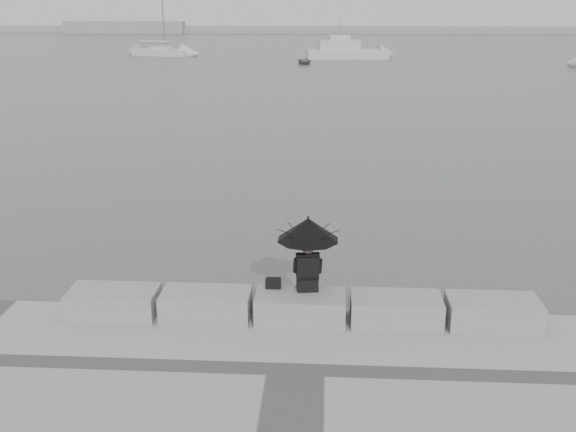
# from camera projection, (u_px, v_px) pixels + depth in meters

# --- Properties ---
(ground) EXTENTS (360.00, 360.00, 0.00)m
(ground) POSITION_uv_depth(u_px,v_px,m) (301.00, 333.00, 12.13)
(ground) COLOR #3F4144
(ground) RESTS_ON ground
(stone_block_far_left) EXTENTS (1.60, 0.80, 0.50)m
(stone_block_far_left) POSITION_uv_depth(u_px,v_px,m) (114.00, 302.00, 11.67)
(stone_block_far_left) COLOR slate
(stone_block_far_left) RESTS_ON promenade
(stone_block_left) EXTENTS (1.60, 0.80, 0.50)m
(stone_block_left) POSITION_uv_depth(u_px,v_px,m) (206.00, 305.00, 11.57)
(stone_block_left) COLOR slate
(stone_block_left) RESTS_ON promenade
(stone_block_centre) EXTENTS (1.60, 0.80, 0.50)m
(stone_block_centre) POSITION_uv_depth(u_px,v_px,m) (300.00, 307.00, 11.48)
(stone_block_centre) COLOR slate
(stone_block_centre) RESTS_ON promenade
(stone_block_right) EXTENTS (1.60, 0.80, 0.50)m
(stone_block_right) POSITION_uv_depth(u_px,v_px,m) (396.00, 310.00, 11.38)
(stone_block_right) COLOR slate
(stone_block_right) RESTS_ON promenade
(stone_block_far_right) EXTENTS (1.60, 0.80, 0.50)m
(stone_block_far_right) POSITION_uv_depth(u_px,v_px,m) (493.00, 312.00, 11.28)
(stone_block_far_right) COLOR slate
(stone_block_far_right) RESTS_ON promenade
(seated_person) EXTENTS (1.12, 1.12, 1.39)m
(seated_person) POSITION_uv_depth(u_px,v_px,m) (308.00, 238.00, 11.32)
(seated_person) COLOR black
(seated_person) RESTS_ON stone_block_centre
(bag) EXTENTS (0.28, 0.16, 0.18)m
(bag) POSITION_uv_depth(u_px,v_px,m) (273.00, 283.00, 11.65)
(bag) COLOR black
(bag) RESTS_ON stone_block_centre
(distant_landmass) EXTENTS (180.00, 8.00, 2.80)m
(distant_landmass) POSITION_uv_depth(u_px,v_px,m) (293.00, 29.00, 159.02)
(distant_landmass) COLOR gray
(distant_landmass) RESTS_ON ground
(sailboat_left) EXTENTS (7.94, 4.32, 12.90)m
(sailboat_left) POSITION_uv_depth(u_px,v_px,m) (162.00, 52.00, 82.52)
(sailboat_left) COLOR silver
(sailboat_left) RESTS_ON ground
(motor_cruiser) EXTENTS (10.00, 3.96, 4.50)m
(motor_cruiser) POSITION_uv_depth(u_px,v_px,m) (347.00, 51.00, 77.34)
(motor_cruiser) COLOR silver
(motor_cruiser) RESTS_ON ground
(dinghy) EXTENTS (3.47, 1.87, 0.56)m
(dinghy) POSITION_uv_depth(u_px,v_px,m) (304.00, 61.00, 70.62)
(dinghy) COLOR gray
(dinghy) RESTS_ON ground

